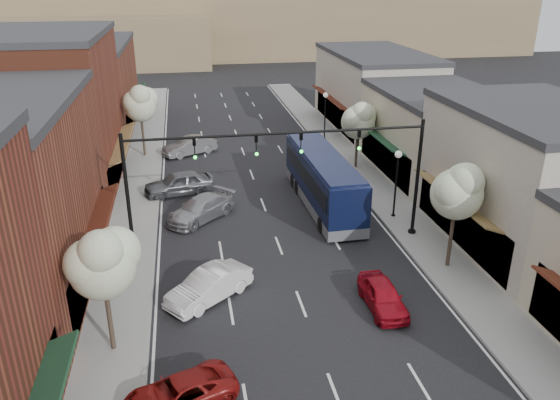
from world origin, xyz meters
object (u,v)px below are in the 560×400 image
signal_mast_right (379,163)px  parked_car_d (179,183)px  parked_car_e (190,146)px  lamp_post_far (325,108)px  tree_right_far (359,119)px  lamp_post_near (397,173)px  red_hatchback (383,296)px  tree_right_near (459,189)px  parked_car_a (179,394)px  signal_mast_left (173,175)px  coach_bus (323,180)px  parked_car_c (201,209)px  tree_left_near (102,261)px  tree_left_far (140,103)px  parked_car_b (209,286)px

signal_mast_right → parked_car_d: size_ratio=1.72×
parked_car_e → lamp_post_far: bearing=73.0°
tree_right_far → parked_car_e: (-12.89, 5.97, -3.24)m
parked_car_e → signal_mast_right: bearing=3.0°
lamp_post_near → red_hatchback: (-4.17, -9.46, -2.36)m
signal_mast_right → lamp_post_near: bearing=48.9°
tree_right_near → parked_car_a: bearing=-151.4°
signal_mast_left → parked_car_a: size_ratio=1.97×
parked_car_a → coach_bus: bearing=129.5°
red_hatchback → parked_car_e: (-8.17, 24.87, 0.11)m
tree_right_far → parked_car_d: 14.52m
red_hatchback → parked_car_c: (-7.83, 11.38, 0.07)m
parked_car_d → signal_mast_left: bearing=-13.6°
red_hatchback → tree_right_far: bearing=76.0°
lamp_post_near → signal_mast_left: bearing=-169.4°
tree_right_near → parked_car_d: size_ratio=1.24×
red_hatchback → parked_car_d: bearing=119.9°
parked_car_d → tree_right_far: bearing=89.5°
coach_bus → parked_car_d: (-9.36, 3.67, -1.01)m
lamp_post_far → parked_car_a: (-13.47, -31.69, -2.43)m
tree_left_near → tree_left_far: 26.00m
tree_right_far → lamp_post_far: (-0.55, 8.06, -0.99)m
parked_car_b → parked_car_c: size_ratio=0.90×
signal_mast_left → lamp_post_far: signal_mast_left is taller
tree_right_far → lamp_post_far: size_ratio=1.22×
parked_car_b → parked_car_d: parked_car_d is taller
parked_car_d → parked_car_e: (0.95, 8.99, -0.06)m
tree_left_far → coach_bus: tree_left_far is taller
parked_car_d → lamp_post_near: bearing=51.4°
tree_left_near → parked_car_e: (3.71, 25.97, -3.47)m
parked_car_a → parked_car_d: size_ratio=0.87×
signal_mast_right → tree_left_near: (-13.87, -8.05, -0.40)m
parked_car_b → parked_car_e: parked_car_e is taller
tree_right_far → tree_left_near: bearing=-129.7°
parked_car_b → parked_car_d: size_ratio=0.93×
coach_bus → lamp_post_near: bearing=-36.3°
lamp_post_far → red_hatchback: bearing=-98.8°
parked_car_c → parked_car_e: size_ratio=1.08×
parked_car_d → parked_car_e: bearing=161.2°
parked_car_c → parked_car_e: (-0.35, 13.49, 0.04)m
parked_car_d → tree_left_near: bearing=-22.0°
tree_right_near → red_hatchback: size_ratio=1.57×
tree_right_far → parked_car_c: tree_right_far is taller
signal_mast_right → red_hatchback: signal_mast_right is taller
signal_mast_right → lamp_post_far: bearing=83.8°
signal_mast_left → parked_car_a: 12.36m
signal_mast_right → parked_car_e: (-10.17, 17.92, -3.87)m
tree_right_far → parked_car_a: tree_right_far is taller
signal_mast_right → lamp_post_near: 3.69m
tree_right_near → parked_car_c: (-12.55, 8.48, -3.74)m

